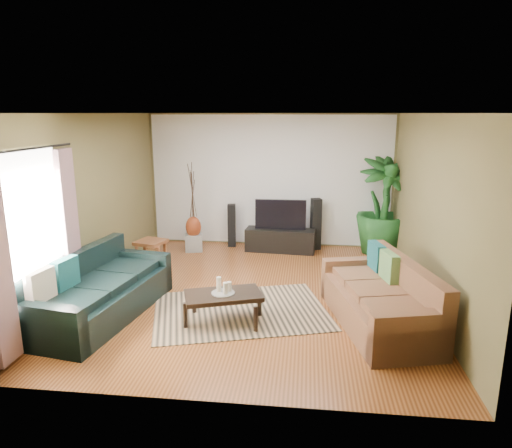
# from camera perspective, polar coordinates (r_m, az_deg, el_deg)

# --- Properties ---
(floor) EXTENTS (5.50, 5.50, 0.00)m
(floor) POSITION_cam_1_polar(r_m,az_deg,el_deg) (7.11, -0.18, -8.63)
(floor) COLOR brown
(floor) RESTS_ON ground
(ceiling) EXTENTS (5.50, 5.50, 0.00)m
(ceiling) POSITION_cam_1_polar(r_m,az_deg,el_deg) (6.58, -0.20, 13.68)
(ceiling) COLOR white
(ceiling) RESTS_ON ground
(wall_back) EXTENTS (5.00, 0.00, 5.00)m
(wall_back) POSITION_cam_1_polar(r_m,az_deg,el_deg) (9.41, 1.76, 5.44)
(wall_back) COLOR brown
(wall_back) RESTS_ON ground
(wall_front) EXTENTS (5.00, 0.00, 5.00)m
(wall_front) POSITION_cam_1_polar(r_m,az_deg,el_deg) (4.09, -4.70, -5.65)
(wall_front) COLOR brown
(wall_front) RESTS_ON ground
(wall_left) EXTENTS (0.00, 5.50, 5.50)m
(wall_left) POSITION_cam_1_polar(r_m,az_deg,el_deg) (7.43, -19.74, 2.40)
(wall_left) COLOR brown
(wall_left) RESTS_ON ground
(wall_right) EXTENTS (0.00, 5.50, 5.50)m
(wall_right) POSITION_cam_1_polar(r_m,az_deg,el_deg) (6.89, 20.93, 1.48)
(wall_right) COLOR brown
(wall_right) RESTS_ON ground
(backwall_panel) EXTENTS (4.90, 0.00, 4.90)m
(backwall_panel) POSITION_cam_1_polar(r_m,az_deg,el_deg) (9.40, 1.76, 5.43)
(backwall_panel) COLOR white
(backwall_panel) RESTS_ON ground
(window_pane) EXTENTS (0.00, 1.80, 1.80)m
(window_pane) POSITION_cam_1_polar(r_m,az_deg,el_deg) (6.05, -26.18, -0.16)
(window_pane) COLOR white
(window_pane) RESTS_ON ground
(curtain_far) EXTENTS (0.08, 0.35, 2.20)m
(curtain_far) POSITION_cam_1_polar(r_m,az_deg,el_deg) (6.70, -22.21, -0.73)
(curtain_far) COLOR gray
(curtain_far) RESTS_ON ground
(curtain_rod) EXTENTS (0.03, 1.90, 0.03)m
(curtain_rod) POSITION_cam_1_polar(r_m,az_deg,el_deg) (5.89, -26.69, 8.35)
(curtain_rod) COLOR black
(curtain_rod) RESTS_ON ground
(sofa_left) EXTENTS (1.33, 2.42, 0.85)m
(sofa_left) POSITION_cam_1_polar(r_m,az_deg,el_deg) (6.56, -18.87, -7.38)
(sofa_left) COLOR black
(sofa_left) RESTS_ON floor
(sofa_right) EXTENTS (1.40, 2.24, 0.85)m
(sofa_right) POSITION_cam_1_polar(r_m,az_deg,el_deg) (6.17, 15.03, -8.45)
(sofa_right) COLOR brown
(sofa_right) RESTS_ON floor
(area_rug) EXTENTS (2.75, 2.28, 0.01)m
(area_rug) POSITION_cam_1_polar(r_m,az_deg,el_deg) (6.51, -1.95, -10.78)
(area_rug) COLOR tan
(area_rug) RESTS_ON floor
(coffee_table) EXTENTS (1.11, 0.84, 0.41)m
(coffee_table) POSITION_cam_1_polar(r_m,az_deg,el_deg) (6.13, -4.10, -10.39)
(coffee_table) COLOR black
(coffee_table) RESTS_ON floor
(candle_tray) EXTENTS (0.31, 0.31, 0.01)m
(candle_tray) POSITION_cam_1_polar(r_m,az_deg,el_deg) (6.05, -4.13, -8.58)
(candle_tray) COLOR gray
(candle_tray) RESTS_ON coffee_table
(candle_tall) EXTENTS (0.06, 0.06, 0.20)m
(candle_tall) POSITION_cam_1_polar(r_m,az_deg,el_deg) (6.05, -4.66, -7.52)
(candle_tall) COLOR white
(candle_tall) RESTS_ON candle_tray
(candle_mid) EXTENTS (0.06, 0.06, 0.15)m
(candle_mid) POSITION_cam_1_polar(r_m,az_deg,el_deg) (5.97, -3.83, -8.01)
(candle_mid) COLOR beige
(candle_mid) RESTS_ON candle_tray
(candle_short) EXTENTS (0.06, 0.06, 0.13)m
(candle_short) POSITION_cam_1_polar(r_m,az_deg,el_deg) (6.07, -3.38, -7.79)
(candle_short) COLOR beige
(candle_short) RESTS_ON candle_tray
(tv_stand) EXTENTS (1.40, 0.52, 0.46)m
(tv_stand) POSITION_cam_1_polar(r_m,az_deg,el_deg) (9.13, 3.04, -2.04)
(tv_stand) COLOR black
(tv_stand) RESTS_ON floor
(television) EXTENTS (1.00, 0.05, 0.59)m
(television) POSITION_cam_1_polar(r_m,az_deg,el_deg) (9.02, 3.09, 1.21)
(television) COLOR black
(television) RESTS_ON tv_stand
(speaker_left) EXTENTS (0.18, 0.19, 0.88)m
(speaker_left) POSITION_cam_1_polar(r_m,az_deg,el_deg) (9.44, -3.06, -0.17)
(speaker_left) COLOR black
(speaker_left) RESTS_ON floor
(speaker_right) EXTENTS (0.24, 0.25, 1.04)m
(speaker_right) POSITION_cam_1_polar(r_m,az_deg,el_deg) (9.29, 7.48, 0.01)
(speaker_right) COLOR black
(speaker_right) RESTS_ON floor
(potted_plant) EXTENTS (1.34, 1.34, 1.90)m
(potted_plant) POSITION_cam_1_polar(r_m,az_deg,el_deg) (9.20, 15.66, 2.21)
(potted_plant) COLOR #1A4E1D
(potted_plant) RESTS_ON floor
(plant_pot) EXTENTS (0.35, 0.35, 0.27)m
(plant_pot) POSITION_cam_1_polar(r_m,az_deg,el_deg) (9.39, 15.34, -2.66)
(plant_pot) COLOR black
(plant_pot) RESTS_ON floor
(pedestal) EXTENTS (0.40, 0.40, 0.33)m
(pedestal) POSITION_cam_1_polar(r_m,az_deg,el_deg) (9.27, -7.78, -2.29)
(pedestal) COLOR gray
(pedestal) RESTS_ON floor
(vase) EXTENTS (0.31, 0.31, 0.43)m
(vase) POSITION_cam_1_polar(r_m,az_deg,el_deg) (9.19, -7.84, -0.37)
(vase) COLOR maroon
(vase) RESTS_ON pedestal
(side_table) EXTENTS (0.57, 0.57, 0.49)m
(side_table) POSITION_cam_1_polar(r_m,az_deg,el_deg) (8.41, -12.95, -3.63)
(side_table) COLOR brown
(side_table) RESTS_ON floor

